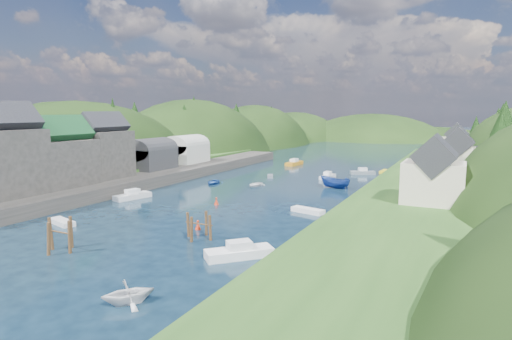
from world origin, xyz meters
The scene contains 15 objects.
ground centered at (0.00, 50.00, 0.00)m, with size 600.00×600.00×0.00m, color black.
hillside_left centered at (-45.00, 75.00, -8.03)m, with size 44.00×245.56×52.00m.
far_hills centered at (1.22, 174.01, -10.80)m, with size 103.00×68.00×44.00m.
hill_trees centered at (0.51, 64.79, 11.11)m, with size 90.47×146.46×12.52m.
quay_left centered at (-24.00, 20.00, 1.00)m, with size 12.00×110.00×2.00m, color #2D2B28.
terrace_left_grass centered at (-31.00, 20.00, 1.25)m, with size 12.00×110.00×2.50m, color #234719.
quayside_buildings centered at (-26.00, 6.39, 7.09)m, with size 8.00×35.84×12.90m.
boat_sheds centered at (-26.00, 39.00, 5.27)m, with size 7.00×21.00×7.50m.
terrace_right centered at (25.00, 40.00, 1.20)m, with size 16.00×120.00×2.40m, color #234719.
right_bank_cottages centered at (28.00, 48.33, 5.84)m, with size 9.00×59.24×8.41m.
piling_cluster_near centered at (-4.29, -5.93, 1.34)m, with size 3.10×2.90×3.82m.
piling_cluster_far centered at (5.35, 3.61, 1.08)m, with size 3.36×3.12×3.30m.
channel_buoy_near centered at (3.26, 6.45, 0.48)m, with size 0.70×0.70×1.10m.
channel_buoy_far centered at (-1.71, 18.52, 0.48)m, with size 0.70×0.70×1.10m.
moored_boats centered at (-0.63, 21.40, 0.66)m, with size 33.62×82.90×2.25m.
Camera 1 is at (30.51, -33.30, 13.62)m, focal length 30.00 mm.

